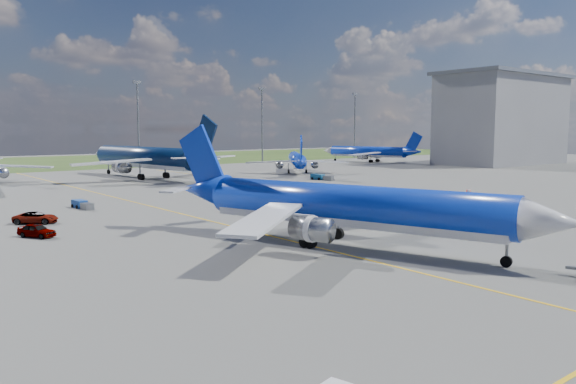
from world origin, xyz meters
TOP-DOWN VIEW (x-y plane):
  - ground at (0.00, 0.00)m, footprint 400.00×400.00m
  - taxiway_lines at (0.17, 27.70)m, footprint 60.25×160.00m
  - floodlight_masts at (10.00, 110.00)m, footprint 202.20×0.50m
  - terminal_building at (120.00, 60.00)m, footprint 42.00×22.00m
  - warning_post at (26.00, 8.00)m, footprint 0.50×0.50m
  - bg_jet_n at (17.64, 78.88)m, footprint 41.26×51.07m
  - bg_jet_ne at (51.68, 70.98)m, footprint 39.56×41.30m
  - bg_jet_ene at (95.58, 90.05)m, footprint 34.82×40.70m
  - main_airliner at (2.35, 3.95)m, footprint 40.09×46.14m
  - service_car_a at (-17.50, 25.16)m, footprint 3.20×3.99m
  - service_car_b at (-15.48, 33.31)m, footprint 4.92×4.29m
  - service_car_c at (12.60, 27.03)m, footprint 3.15×4.56m
  - baggage_tug_w at (25.60, 25.42)m, footprint 2.03×5.47m
  - baggage_tug_c at (-7.68, 41.98)m, footprint 1.52×4.49m
  - baggage_tug_e at (43.31, 53.04)m, footprint 2.51×5.08m

SIDE VIEW (x-z plane):
  - ground at x=0.00m, z-range 0.00..0.00m
  - bg_jet_n at x=17.64m, z-range -6.17..6.17m
  - bg_jet_ne at x=51.68m, z-range -4.30..4.30m
  - bg_jet_ene at x=95.58m, z-range -4.58..4.58m
  - main_airliner at x=2.35m, z-range -5.11..5.11m
  - taxiway_lines at x=0.17m, z-range 0.00..0.02m
  - baggage_tug_c at x=-7.68m, z-range -0.03..0.96m
  - baggage_tug_e at x=43.31m, z-range -0.04..1.07m
  - baggage_tug_w at x=25.60m, z-range -0.04..1.16m
  - service_car_c at x=12.60m, z-range 0.00..1.23m
  - service_car_b at x=-15.48m, z-range 0.00..1.26m
  - service_car_a at x=-17.50m, z-range 0.00..1.28m
  - warning_post at x=26.00m, z-range 0.00..3.00m
  - floodlight_masts at x=10.00m, z-range 1.21..23.91m
  - terminal_building at x=120.00m, z-range 0.07..26.07m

